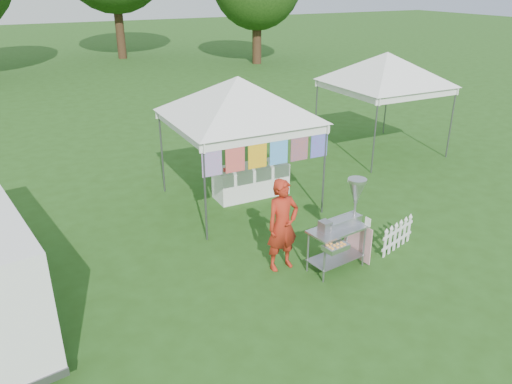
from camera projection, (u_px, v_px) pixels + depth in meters
ground at (321, 271)px, 9.20m from camera, size 120.00×120.00×0.00m
canopy_main at (238, 77)px, 10.87m from camera, size 4.24×4.24×3.45m
canopy_right at (388, 52)px, 14.40m from camera, size 4.24×4.24×3.45m
donut_cart at (346, 218)px, 8.99m from camera, size 1.21×0.96×1.67m
vendor at (283, 225)px, 8.98m from camera, size 0.66×0.45×1.75m
picket_fence at (397, 236)px, 9.83m from camera, size 1.04×0.35×0.56m
display_table at (251, 181)px, 12.24m from camera, size 1.80×0.70×0.78m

